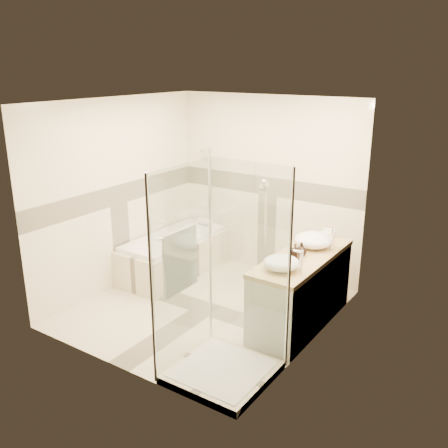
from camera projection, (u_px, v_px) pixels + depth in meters
The scene contains 12 objects.
room at pixel (209, 212), 5.76m from camera, with size 2.82×3.02×2.52m.
bathtub at pixel (174, 253), 7.13m from camera, with size 0.75×1.70×0.56m.
vanity at pixel (301, 290), 5.68m from camera, with size 0.58×1.62×0.85m.
shower_enclosure at pixel (217, 323), 4.81m from camera, with size 0.96×0.93×2.04m.
vessel_sink_near at pixel (313, 240), 5.78m from camera, with size 0.44×0.44×0.18m, color white.
vessel_sink_far at pixel (281, 263), 5.16m from camera, with size 0.38×0.38×0.15m, color white.
faucet_near at pixel (331, 238), 5.65m from camera, with size 0.11×0.03×0.27m.
faucet_far at pixel (301, 260), 5.02m from camera, with size 0.11×0.03×0.26m.
amenity_bottle_a at pixel (295, 252), 5.40m from camera, with size 0.08×0.09×0.19m, color black.
amenity_bottle_b at pixel (301, 249), 5.53m from camera, with size 0.12×0.12×0.15m, color black.
folded_towels at pixel (327, 235), 6.12m from camera, with size 0.14×0.23×0.07m, color silver.
rolled_towel at pixel (205, 222), 7.52m from camera, with size 0.10×0.10×0.22m, color silver.
Camera 1 is at (3.27, -4.48, 2.90)m, focal length 40.00 mm.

